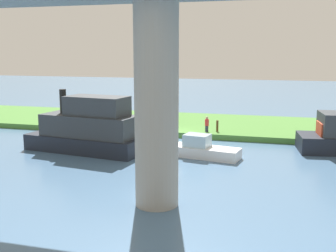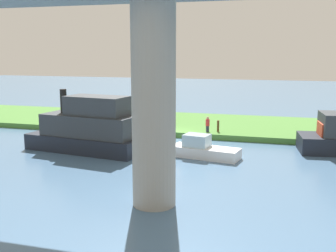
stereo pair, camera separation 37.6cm
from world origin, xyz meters
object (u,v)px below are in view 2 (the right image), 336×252
bridge_pylon (154,106)px  person_on_bank (208,124)px  pontoon_yellow (88,129)px  riverboat_paddlewheel (203,149)px  mooring_post (218,126)px

bridge_pylon → person_on_bank: 17.41m
bridge_pylon → person_on_bank: size_ratio=7.26×
pontoon_yellow → riverboat_paddlewheel: 9.03m
mooring_post → riverboat_paddlewheel: size_ratio=0.20×
mooring_post → pontoon_yellow: pontoon_yellow is taller
person_on_bank → mooring_post: size_ratio=1.36×
mooring_post → riverboat_paddlewheel: riverboat_paddlewheel is taller
riverboat_paddlewheel → bridge_pylon: bearing=86.7°
person_on_bank → pontoon_yellow: 11.10m
person_on_bank → riverboat_paddlewheel: (-1.00, 7.12, -0.61)m
mooring_post → pontoon_yellow: 11.99m
person_on_bank → mooring_post: person_on_bank is taller
pontoon_yellow → mooring_post: bearing=-137.5°
pontoon_yellow → bridge_pylon: bearing=132.2°
person_on_bank → bridge_pylon: bearing=91.5°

